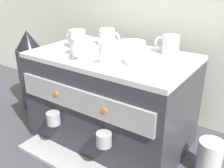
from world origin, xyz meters
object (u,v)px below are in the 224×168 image
Objects in this scene: espresso_machine at (111,99)px; coffee_grinder at (31,71)px; ceramic_cup_4 at (107,52)px; ceramic_bowl_0 at (140,60)px; ceramic_cup_5 at (107,41)px; ceramic_cup_0 at (77,39)px; ceramic_cup_3 at (81,47)px; ceramic_cup_1 at (170,44)px; milk_pitcher at (210,157)px; ceramic_bowl_1 at (132,45)px; ceramic_cup_2 at (108,37)px.

coffee_grinder is at bearing 178.00° from espresso_machine.
ceramic_bowl_0 is at bearing 25.01° from ceramic_cup_4.
ceramic_cup_5 is at bearing 2.53° from coffee_grinder.
ceramic_cup_3 is at bearing -40.74° from ceramic_cup_0.
ceramic_cup_1 and ceramic_cup_4 have the same top height.
ceramic_cup_4 reaches higher than ceramic_cup_3.
ceramic_cup_3 is 0.65m from milk_pitcher.
ceramic_cup_4 reaches higher than milk_pitcher.
milk_pitcher is at bearing 2.99° from espresso_machine.
ceramic_cup_1 is at bearing 9.34° from coffee_grinder.
milk_pitcher is (0.28, 0.06, -0.35)m from ceramic_bowl_0.
ceramic_cup_0 is 0.40m from ceramic_cup_1.
ceramic_cup_3 is at bearing -136.36° from espresso_machine.
ceramic_cup_4 is at bearing -122.14° from ceramic_cup_1.
coffee_grinder is (-0.56, 0.02, 0.01)m from espresso_machine.
ceramic_cup_0 is 0.95× the size of ceramic_bowl_1.
ceramic_cup_5 is at bearing 17.73° from ceramic_cup_0.
ceramic_cup_0 is at bearing -162.27° from ceramic_cup_5.
ceramic_cup_1 is 0.29m from ceramic_cup_2.
ceramic_cup_3 is at bearing -12.40° from coffee_grinder.
ceramic_cup_1 is 0.77× the size of milk_pitcher.
ceramic_cup_5 is at bearing -56.86° from ceramic_cup_2.
espresso_machine is 0.29m from ceramic_cup_2.
espresso_machine is 5.63× the size of ceramic_bowl_1.
coffee_grinder is at bearing -170.66° from ceramic_cup_1.
ceramic_cup_1 is 0.36m from ceramic_cup_3.
ceramic_bowl_0 is (0.24, 0.04, -0.02)m from ceramic_cup_3.
espresso_machine is at bearing 165.19° from ceramic_bowl_0.
ceramic_cup_2 is at bearing 123.14° from ceramic_cup_5.
ceramic_bowl_0 is at bearing -4.83° from coffee_grinder.
ceramic_cup_1 is 1.02× the size of ceramic_cup_2.
espresso_machine is at bearing -177.01° from milk_pitcher.
ceramic_cup_0 is 0.13m from ceramic_cup_3.
ceramic_cup_4 is at bearing -55.63° from ceramic_cup_2.
ceramic_cup_2 is at bearing -174.22° from ceramic_cup_1.
ceramic_bowl_1 is at bearing 78.61° from espresso_machine.
ceramic_bowl_0 is 0.74× the size of milk_pitcher.
ceramic_bowl_1 is at bearing 10.08° from coffee_grinder.
ceramic_cup_5 is at bearing 73.19° from ceramic_cup_3.
ceramic_cup_2 is 0.52m from coffee_grinder.
coffee_grinder reaches higher than espresso_machine.
ceramic_cup_2 is at bearing 148.35° from ceramic_bowl_0.
ceramic_cup_1 is 0.25× the size of coffee_grinder.
ceramic_cup_0 reaches higher than ceramic_cup_4.
ceramic_cup_2 is at bearing 52.64° from ceramic_cup_0.
ceramic_cup_2 is at bearing 11.52° from coffee_grinder.
ceramic_cup_1 reaches higher than milk_pitcher.
ceramic_cup_4 reaches higher than ceramic_bowl_0.
ceramic_cup_0 is at bearing 158.28° from ceramic_cup_4.
ceramic_bowl_1 is at bearing -173.30° from ceramic_cup_1.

